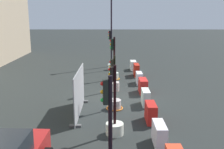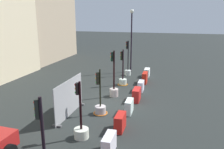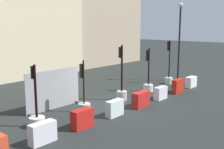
{
  "view_description": "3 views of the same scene",
  "coord_description": "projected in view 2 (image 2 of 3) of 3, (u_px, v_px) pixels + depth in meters",
  "views": [
    {
      "loc": [
        -14.21,
        0.32,
        4.75
      ],
      "look_at": [
        -1.08,
        0.39,
        1.63
      ],
      "focal_mm": 42.49,
      "sensor_mm": 36.0,
      "label": 1
    },
    {
      "loc": [
        -13.68,
        -3.79,
        5.75
      ],
      "look_at": [
        1.97,
        0.54,
        1.47
      ],
      "focal_mm": 37.07,
      "sensor_mm": 36.0,
      "label": 2
    },
    {
      "loc": [
        -11.27,
        -9.98,
        4.5
      ],
      "look_at": [
        0.58,
        0.26,
        1.69
      ],
      "focal_mm": 44.87,
      "sensor_mm": 36.0,
      "label": 3
    }
  ],
  "objects": [
    {
      "name": "construction_barrier_2",
      "position": [
        120.0,
        122.0,
        11.71
      ],
      "size": [
        1.06,
        0.44,
        0.85
      ],
      "color": "red",
      "rests_on": "ground_plane"
    },
    {
      "name": "ground_plane",
      "position": [
        112.0,
        104.0,
        15.19
      ],
      "size": [
        120.0,
        120.0,
        0.0
      ],
      "primitive_type": "plane",
      "color": "#242927"
    },
    {
      "name": "construction_barrier_3",
      "position": [
        129.0,
        107.0,
        13.72
      ],
      "size": [
        1.02,
        0.39,
        0.81
      ],
      "color": "silver",
      "rests_on": "ground_plane"
    },
    {
      "name": "traffic_light_3",
      "position": [
        114.0,
        87.0,
        16.46
      ],
      "size": [
        0.62,
        0.62,
        3.31
      ],
      "color": "#B6AAA2",
      "rests_on": "ground_plane"
    },
    {
      "name": "traffic_light_2",
      "position": [
        100.0,
        107.0,
        13.63
      ],
      "size": [
        0.85,
        0.85,
        2.71
      ],
      "color": "#B6ABA9",
      "rests_on": "ground_plane"
    },
    {
      "name": "site_fence_panel",
      "position": [
        69.0,
        99.0,
        13.32
      ],
      "size": [
        3.48,
        0.5,
        2.12
      ],
      "color": "#999A9C",
      "rests_on": "ground_plane"
    },
    {
      "name": "traffic_light_4",
      "position": [
        123.0,
        79.0,
        19.2
      ],
      "size": [
        0.84,
        0.84,
        2.97
      ],
      "color": "silver",
      "rests_on": "ground_plane"
    },
    {
      "name": "construction_barrier_4",
      "position": [
        137.0,
        95.0,
        15.66
      ],
      "size": [
        1.16,
        0.47,
        0.85
      ],
      "color": "red",
      "rests_on": "ground_plane"
    },
    {
      "name": "construction_barrier_7",
      "position": [
        147.0,
        73.0,
        21.72
      ],
      "size": [
        1.05,
        0.47,
        0.77
      ],
      "color": "white",
      "rests_on": "ground_plane"
    },
    {
      "name": "construction_barrier_1",
      "position": [
        109.0,
        144.0,
        9.75
      ],
      "size": [
        1.09,
        0.42,
        0.82
      ],
      "color": "silver",
      "rests_on": "ground_plane"
    },
    {
      "name": "construction_barrier_6",
      "position": [
        145.0,
        78.0,
        19.68
      ],
      "size": [
        1.13,
        0.38,
        0.92
      ],
      "color": "red",
      "rests_on": "ground_plane"
    },
    {
      "name": "street_lamp_post",
      "position": [
        131.0,
        33.0,
        22.69
      ],
      "size": [
        0.36,
        0.36,
        6.15
      ],
      "color": "black",
      "rests_on": "ground_plane"
    },
    {
      "name": "traffic_light_5",
      "position": [
        128.0,
        68.0,
        22.16
      ],
      "size": [
        0.58,
        0.58,
        3.32
      ],
      "color": "silver",
      "rests_on": "ground_plane"
    },
    {
      "name": "building_corner_block",
      "position": [
        24.0,
        7.0,
        27.43
      ],
      "size": [
        13.49,
        7.61,
        13.04
      ],
      "color": "tan",
      "rests_on": "ground_plane"
    },
    {
      "name": "construction_barrier_5",
      "position": [
        141.0,
        86.0,
        17.65
      ],
      "size": [
        1.01,
        0.4,
        0.77
      ],
      "color": "silver",
      "rests_on": "ground_plane"
    },
    {
      "name": "traffic_light_1",
      "position": [
        81.0,
        128.0,
        10.94
      ],
      "size": [
        0.7,
        0.7,
        2.81
      ],
      "color": "silver",
      "rests_on": "ground_plane"
    }
  ]
}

